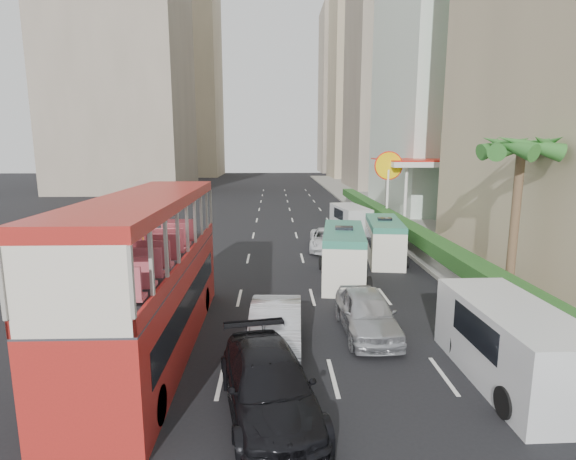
{
  "coord_description": "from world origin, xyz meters",
  "views": [
    {
      "loc": [
        -2.07,
        -13.81,
        6.52
      ],
      "look_at": [
        -1.5,
        4.0,
        3.2
      ],
      "focal_mm": 28.0,
      "sensor_mm": 36.0,
      "label": 1
    }
  ],
  "objects_px": {
    "minibus_near": "(343,255)",
    "panel_van_near": "(511,344)",
    "car_black": "(269,413)",
    "minibus_far": "(384,240)",
    "panel_van_far": "(350,219)",
    "double_decker_bus": "(150,275)",
    "car_silver_lane_b": "(366,333)",
    "car_silver_lane_a": "(276,350)",
    "van_asset": "(327,250)",
    "palm_tree": "(514,224)",
    "shell_station": "(419,193)"
  },
  "relations": [
    {
      "from": "minibus_near",
      "to": "shell_station",
      "type": "height_order",
      "value": "shell_station"
    },
    {
      "from": "car_black",
      "to": "palm_tree",
      "type": "bearing_deg",
      "value": 26.56
    },
    {
      "from": "car_black",
      "to": "double_decker_bus",
      "type": "bearing_deg",
      "value": 124.93
    },
    {
      "from": "car_silver_lane_b",
      "to": "palm_tree",
      "type": "xyz_separation_m",
      "value": [
        6.61,
        2.91,
        3.38
      ]
    },
    {
      "from": "car_silver_lane_b",
      "to": "shell_station",
      "type": "bearing_deg",
      "value": 66.98
    },
    {
      "from": "minibus_near",
      "to": "minibus_far",
      "type": "relative_size",
      "value": 1.08
    },
    {
      "from": "van_asset",
      "to": "palm_tree",
      "type": "distance_m",
      "value": 12.55
    },
    {
      "from": "car_black",
      "to": "van_asset",
      "type": "distance_m",
      "value": 18.24
    },
    {
      "from": "double_decker_bus",
      "to": "car_silver_lane_a",
      "type": "distance_m",
      "value": 4.71
    },
    {
      "from": "double_decker_bus",
      "to": "car_silver_lane_b",
      "type": "relative_size",
      "value": 2.45
    },
    {
      "from": "minibus_near",
      "to": "panel_van_far",
      "type": "height_order",
      "value": "minibus_near"
    },
    {
      "from": "double_decker_bus",
      "to": "panel_van_far",
      "type": "xyz_separation_m",
      "value": [
        9.92,
        20.68,
        -1.56
      ]
    },
    {
      "from": "car_silver_lane_b",
      "to": "car_black",
      "type": "xyz_separation_m",
      "value": [
        -3.41,
        -4.76,
        0.0
      ]
    },
    {
      "from": "minibus_near",
      "to": "minibus_far",
      "type": "height_order",
      "value": "minibus_near"
    },
    {
      "from": "car_silver_lane_b",
      "to": "minibus_far",
      "type": "xyz_separation_m",
      "value": [
        3.11,
        10.32,
        1.18
      ]
    },
    {
      "from": "car_silver_lane_b",
      "to": "minibus_far",
      "type": "relative_size",
      "value": 0.84
    },
    {
      "from": "car_silver_lane_a",
      "to": "palm_tree",
      "type": "height_order",
      "value": "palm_tree"
    },
    {
      "from": "car_black",
      "to": "shell_station",
      "type": "distance_m",
      "value": 29.47
    },
    {
      "from": "car_black",
      "to": "minibus_near",
      "type": "xyz_separation_m",
      "value": [
        3.57,
        11.24,
        1.27
      ]
    },
    {
      "from": "car_silver_lane_a",
      "to": "car_silver_lane_b",
      "type": "relative_size",
      "value": 1.04
    },
    {
      "from": "minibus_near",
      "to": "panel_van_far",
      "type": "relative_size",
      "value": 1.18
    },
    {
      "from": "minibus_near",
      "to": "panel_van_near",
      "type": "relative_size",
      "value": 1.05
    },
    {
      "from": "car_black",
      "to": "shell_station",
      "type": "xyz_separation_m",
      "value": [
        12.22,
        26.67,
        2.75
      ]
    },
    {
      "from": "car_silver_lane_b",
      "to": "palm_tree",
      "type": "relative_size",
      "value": 0.7
    },
    {
      "from": "car_silver_lane_b",
      "to": "minibus_near",
      "type": "relative_size",
      "value": 0.78
    },
    {
      "from": "car_silver_lane_b",
      "to": "panel_van_far",
      "type": "bearing_deg",
      "value": 80.96
    },
    {
      "from": "double_decker_bus",
      "to": "panel_van_near",
      "type": "height_order",
      "value": "double_decker_bus"
    },
    {
      "from": "car_silver_lane_b",
      "to": "shell_station",
      "type": "distance_m",
      "value": 23.78
    },
    {
      "from": "van_asset",
      "to": "palm_tree",
      "type": "relative_size",
      "value": 0.74
    },
    {
      "from": "minibus_near",
      "to": "shell_station",
      "type": "distance_m",
      "value": 17.76
    },
    {
      "from": "car_silver_lane_a",
      "to": "panel_van_far",
      "type": "height_order",
      "value": "panel_van_far"
    },
    {
      "from": "van_asset",
      "to": "shell_station",
      "type": "height_order",
      "value": "shell_station"
    },
    {
      "from": "car_black",
      "to": "minibus_far",
      "type": "height_order",
      "value": "minibus_far"
    },
    {
      "from": "van_asset",
      "to": "minibus_far",
      "type": "relative_size",
      "value": 0.89
    },
    {
      "from": "van_asset",
      "to": "minibus_far",
      "type": "height_order",
      "value": "minibus_far"
    },
    {
      "from": "car_black",
      "to": "panel_van_near",
      "type": "relative_size",
      "value": 0.95
    },
    {
      "from": "panel_van_far",
      "to": "car_silver_lane_a",
      "type": "bearing_deg",
      "value": -115.04
    },
    {
      "from": "car_silver_lane_a",
      "to": "van_asset",
      "type": "distance_m",
      "value": 14.77
    },
    {
      "from": "van_asset",
      "to": "minibus_near",
      "type": "height_order",
      "value": "minibus_near"
    },
    {
      "from": "car_black",
      "to": "panel_van_near",
      "type": "height_order",
      "value": "panel_van_near"
    },
    {
      "from": "panel_van_far",
      "to": "minibus_near",
      "type": "bearing_deg",
      "value": -110.2
    },
    {
      "from": "double_decker_bus",
      "to": "shell_station",
      "type": "xyz_separation_m",
      "value": [
        16.0,
        23.0,
        0.22
      ]
    },
    {
      "from": "car_silver_lane_a",
      "to": "panel_van_near",
      "type": "bearing_deg",
      "value": -14.97
    },
    {
      "from": "van_asset",
      "to": "car_silver_lane_b",
      "type": "bearing_deg",
      "value": -85.05
    },
    {
      "from": "minibus_near",
      "to": "panel_van_near",
      "type": "distance_m",
      "value": 10.36
    },
    {
      "from": "palm_tree",
      "to": "double_decker_bus",
      "type": "bearing_deg",
      "value": -163.84
    },
    {
      "from": "car_black",
      "to": "minibus_near",
      "type": "bearing_deg",
      "value": 61.51
    },
    {
      "from": "van_asset",
      "to": "panel_van_near",
      "type": "distance_m",
      "value": 16.85
    },
    {
      "from": "panel_van_near",
      "to": "panel_van_far",
      "type": "distance_m",
      "value": 22.97
    },
    {
      "from": "minibus_far",
      "to": "shell_station",
      "type": "height_order",
      "value": "shell_station"
    }
  ]
}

